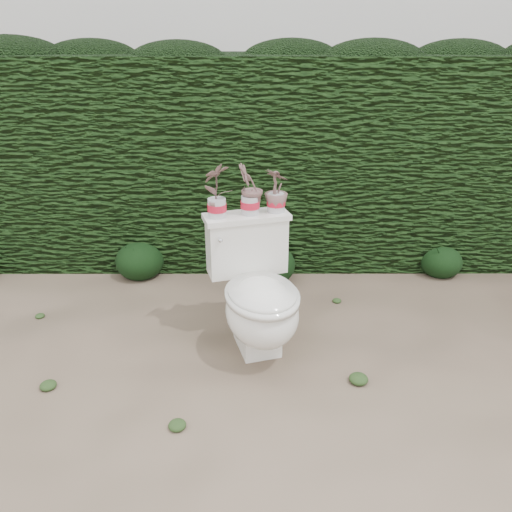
{
  "coord_description": "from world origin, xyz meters",
  "views": [
    {
      "loc": [
        -0.21,
        -2.44,
        1.74
      ],
      "look_at": [
        -0.2,
        0.22,
        0.55
      ],
      "focal_mm": 35.0,
      "sensor_mm": 36.0,
      "label": 1
    }
  ],
  "objects_px": {
    "potted_plant_left": "(216,191)",
    "potted_plant_center": "(250,190)",
    "toilet": "(258,297)",
    "potted_plant_right": "(276,192)"
  },
  "relations": [
    {
      "from": "potted_plant_left",
      "to": "potted_plant_center",
      "type": "relative_size",
      "value": 1.08
    },
    {
      "from": "toilet",
      "to": "potted_plant_right",
      "type": "xyz_separation_m",
      "value": [
        0.11,
        0.28,
        0.54
      ]
    },
    {
      "from": "potted_plant_left",
      "to": "potted_plant_center",
      "type": "height_order",
      "value": "potted_plant_left"
    },
    {
      "from": "toilet",
      "to": "potted_plant_right",
      "type": "relative_size",
      "value": 3.2
    },
    {
      "from": "toilet",
      "to": "potted_plant_right",
      "type": "bearing_deg",
      "value": 53.06
    },
    {
      "from": "potted_plant_left",
      "to": "potted_plant_right",
      "type": "distance_m",
      "value": 0.36
    },
    {
      "from": "toilet",
      "to": "potted_plant_center",
      "type": "relative_size",
      "value": 2.73
    },
    {
      "from": "potted_plant_center",
      "to": "potted_plant_right",
      "type": "relative_size",
      "value": 1.17
    },
    {
      "from": "toilet",
      "to": "potted_plant_right",
      "type": "height_order",
      "value": "potted_plant_right"
    },
    {
      "from": "toilet",
      "to": "potted_plant_left",
      "type": "height_order",
      "value": "potted_plant_left"
    }
  ]
}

